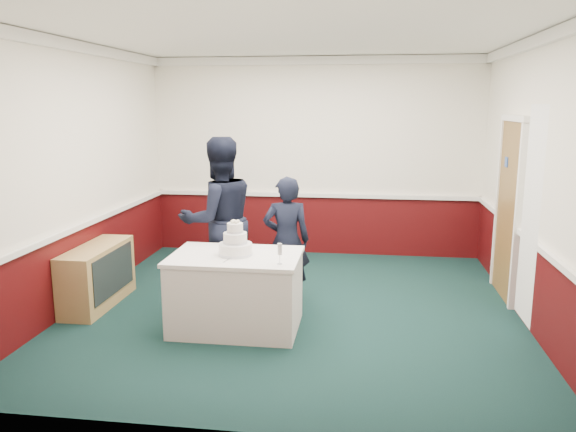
# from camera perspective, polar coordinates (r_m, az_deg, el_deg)

# --- Properties ---
(ground) EXTENTS (5.00, 5.00, 0.00)m
(ground) POSITION_cam_1_polar(r_m,az_deg,el_deg) (6.52, 0.66, -9.37)
(ground) COLOR #122C2C
(ground) RESTS_ON ground
(room_shell) EXTENTS (5.00, 5.00, 3.00)m
(room_shell) POSITION_cam_1_polar(r_m,az_deg,el_deg) (6.70, 2.04, 8.44)
(room_shell) COLOR white
(room_shell) RESTS_ON ground
(sideboard) EXTENTS (0.41, 1.20, 0.70)m
(sideboard) POSITION_cam_1_polar(r_m,az_deg,el_deg) (6.89, -18.78, -5.76)
(sideboard) COLOR tan
(sideboard) RESTS_ON ground
(cake_table) EXTENTS (1.32, 0.92, 0.79)m
(cake_table) POSITION_cam_1_polar(r_m,az_deg,el_deg) (5.88, -5.28, -7.60)
(cake_table) COLOR white
(cake_table) RESTS_ON ground
(wedding_cake) EXTENTS (0.35, 0.35, 0.36)m
(wedding_cake) POSITION_cam_1_polar(r_m,az_deg,el_deg) (5.74, -5.37, -2.87)
(wedding_cake) COLOR white
(wedding_cake) RESTS_ON cake_table
(cake_knife) EXTENTS (0.05, 0.22, 0.00)m
(cake_knife) POSITION_cam_1_polar(r_m,az_deg,el_deg) (5.58, -6.12, -4.43)
(cake_knife) COLOR silver
(cake_knife) RESTS_ON cake_table
(champagne_flute) EXTENTS (0.05, 0.05, 0.21)m
(champagne_flute) POSITION_cam_1_polar(r_m,az_deg,el_deg) (5.37, -0.84, -3.50)
(champagne_flute) COLOR silver
(champagne_flute) RESTS_ON cake_table
(person_man) EXTENTS (1.19, 1.13, 1.94)m
(person_man) POSITION_cam_1_polar(r_m,az_deg,el_deg) (6.59, -7.02, -0.43)
(person_man) COLOR black
(person_man) RESTS_ON ground
(person_woman) EXTENTS (0.60, 0.45, 1.50)m
(person_woman) POSITION_cam_1_polar(r_m,az_deg,el_deg) (6.50, -0.15, -2.50)
(person_woman) COLOR black
(person_woman) RESTS_ON ground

